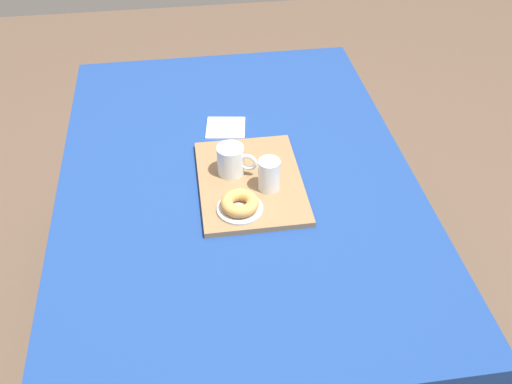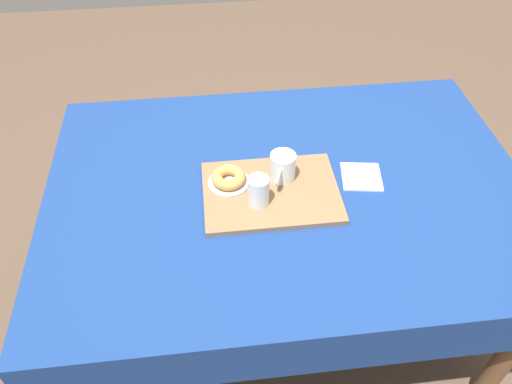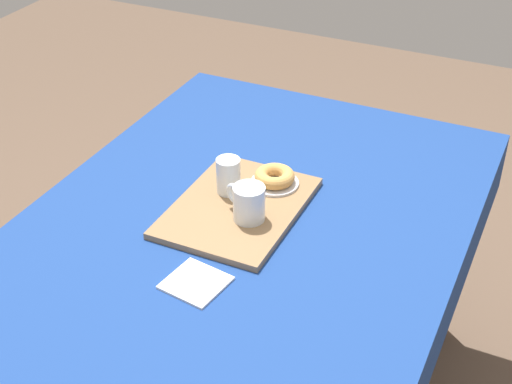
% 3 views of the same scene
% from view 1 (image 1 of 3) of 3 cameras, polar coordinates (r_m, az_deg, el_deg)
% --- Properties ---
extents(ground_plane, '(6.00, 6.00, 0.00)m').
position_cam_1_polar(ground_plane, '(2.25, -1.53, -12.92)').
color(ground_plane, brown).
extents(dining_table, '(1.48, 1.04, 0.74)m').
position_cam_1_polar(dining_table, '(1.76, -1.91, -0.08)').
color(dining_table, navy).
rests_on(dining_table, ground).
extents(serving_tray, '(0.41, 0.30, 0.02)m').
position_cam_1_polar(serving_tray, '(1.66, -0.58, 1.03)').
color(serving_tray, olive).
rests_on(serving_tray, dining_table).
extents(tea_mug_left, '(0.08, 0.12, 0.09)m').
position_cam_1_polar(tea_mug_left, '(1.66, -2.47, 3.10)').
color(tea_mug_left, white).
rests_on(tea_mug_left, serving_tray).
extents(water_glass_near, '(0.06, 0.06, 0.09)m').
position_cam_1_polar(water_glass_near, '(1.60, 1.30, 1.63)').
color(water_glass_near, white).
rests_on(water_glass_near, serving_tray).
extents(donut_plate_left, '(0.13, 0.13, 0.01)m').
position_cam_1_polar(donut_plate_left, '(1.56, -1.61, -1.67)').
color(donut_plate_left, silver).
rests_on(donut_plate_left, serving_tray).
extents(sugar_donut_left, '(0.10, 0.10, 0.03)m').
position_cam_1_polar(sugar_donut_left, '(1.54, -1.62, -1.10)').
color(sugar_donut_left, tan).
rests_on(sugar_donut_left, donut_plate_left).
extents(paper_napkin, '(0.14, 0.14, 0.01)m').
position_cam_1_polar(paper_napkin, '(1.89, -3.02, 6.38)').
color(paper_napkin, white).
rests_on(paper_napkin, dining_table).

